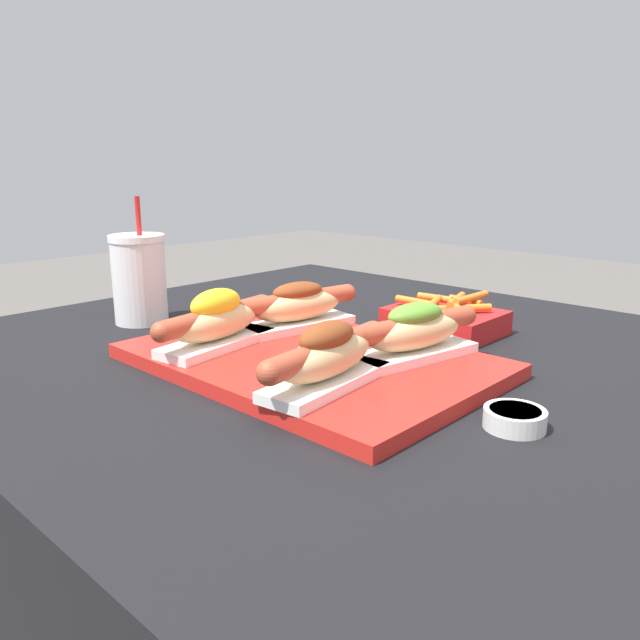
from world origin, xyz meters
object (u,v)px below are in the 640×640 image
hot_dog_1 (327,357)px  sauce_bowl (515,418)px  fries_basket (445,319)px  drink_cup (139,279)px  hot_dog_0 (217,321)px  hot_dog_3 (415,332)px  hot_dog_2 (298,306)px  serving_tray (309,360)px

hot_dog_1 → sauce_bowl: (0.18, 0.08, -0.04)m
fries_basket → drink_cup: bearing=-143.9°
hot_dog_0 → hot_dog_3: size_ratio=1.01×
hot_dog_1 → fries_basket: (-0.06, 0.33, -0.03)m
hot_dog_3 → sauce_bowl: (0.17, -0.07, -0.04)m
sauce_bowl → fries_basket: (-0.24, 0.26, 0.01)m
hot_dog_2 → sauce_bowl: bearing=-11.1°
hot_dog_0 → fries_basket: hot_dog_0 is taller
serving_tray → fries_basket: (0.03, 0.26, 0.01)m
hot_dog_0 → hot_dog_3: 0.25m
hot_dog_2 → fries_basket: bearing=54.5°
sauce_bowl → hot_dog_0: bearing=-170.2°
hot_dog_1 → drink_cup: size_ratio=1.04×
hot_dog_0 → hot_dog_2: size_ratio=1.00×
hot_dog_3 → sauce_bowl: 0.19m
hot_dog_1 → hot_dog_3: (0.01, 0.15, -0.00)m
hot_dog_3 → fries_basket: hot_dog_3 is taller
serving_tray → sauce_bowl: size_ratio=7.40×
serving_tray → hot_dog_1: bearing=-36.8°
sauce_bowl → fries_basket: size_ratio=0.38×
serving_tray → hot_dog_2: 0.13m
fries_basket → hot_dog_2: bearing=-125.5°
fries_basket → hot_dog_1: bearing=-79.4°
serving_tray → hot_dog_2: hot_dog_2 is taller
serving_tray → drink_cup: bearing=-176.4°
hot_dog_0 → sauce_bowl: hot_dog_0 is taller
hot_dog_3 → sauce_bowl: hot_dog_3 is taller
hot_dog_3 → drink_cup: drink_cup is taller
drink_cup → fries_basket: (0.39, 0.28, -0.05)m
serving_tray → sauce_bowl: sauce_bowl is taller
hot_dog_2 → drink_cup: size_ratio=1.03×
hot_dog_0 → hot_dog_2: bearing=86.4°
sauce_bowl → drink_cup: bearing=-177.6°
hot_dog_1 → sauce_bowl: size_ratio=3.45×
serving_tray → hot_dog_0: hot_dog_0 is taller
hot_dog_0 → hot_dog_3: hot_dog_0 is taller
serving_tray → drink_cup: drink_cup is taller
hot_dog_0 → hot_dog_2: hot_dog_0 is taller
hot_dog_2 → sauce_bowl: (0.37, -0.07, -0.04)m
hot_dog_2 → hot_dog_3: hot_dog_3 is taller
serving_tray → sauce_bowl: 0.28m
hot_dog_0 → drink_cup: 0.25m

